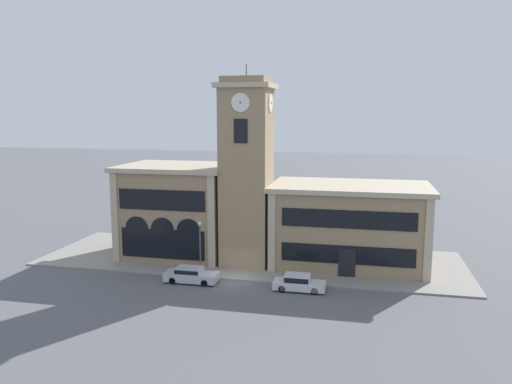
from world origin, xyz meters
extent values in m
plane|color=#56565B|center=(0.00, 0.00, 0.00)|extent=(300.00, 300.00, 0.00)
cube|color=gray|center=(0.00, 6.75, 0.07)|extent=(42.22, 13.50, 0.15)
cube|color=#937A5B|center=(0.00, 5.22, 8.55)|extent=(4.52, 4.52, 17.09)
cube|color=tan|center=(0.00, 5.22, 17.32)|extent=(5.22, 5.22, 0.45)
cube|color=#937A5B|center=(0.00, 5.22, 17.84)|extent=(4.16, 4.16, 0.60)
cylinder|color=#4C4C51|center=(0.00, 5.22, 18.74)|extent=(0.10, 0.10, 1.20)
cylinder|color=silver|center=(0.00, 2.91, 15.74)|extent=(1.71, 0.10, 1.71)
cylinder|color=black|center=(0.00, 2.84, 15.74)|extent=(0.14, 0.04, 0.14)
cylinder|color=silver|center=(2.31, 5.22, 15.74)|extent=(0.10, 1.71, 1.71)
cylinder|color=black|center=(2.38, 5.22, 15.74)|extent=(0.04, 0.14, 0.14)
cube|color=black|center=(0.00, 2.92, 13.19)|extent=(1.27, 0.10, 2.20)
cube|color=#937A5B|center=(-7.91, 7.23, 4.53)|extent=(10.70, 8.54, 9.06)
cube|color=tan|center=(-7.91, 7.23, 9.28)|extent=(11.40, 9.24, 0.45)
cube|color=tan|center=(-12.91, 2.90, 4.53)|extent=(0.70, 0.16, 9.06)
cube|color=tan|center=(-2.91, 2.90, 4.53)|extent=(0.70, 0.16, 9.06)
cube|color=black|center=(-7.91, 2.92, 6.52)|extent=(8.77, 0.10, 1.99)
cube|color=black|center=(-7.91, 2.92, 2.17)|extent=(8.56, 0.10, 2.90)
cylinder|color=black|center=(-10.58, 2.91, 3.62)|extent=(2.35, 0.06, 2.35)
cylinder|color=black|center=(-7.91, 2.91, 3.62)|extent=(2.35, 0.06, 2.35)
cylinder|color=black|center=(-5.24, 2.91, 3.62)|extent=(2.35, 0.06, 2.35)
cube|color=#937A5B|center=(9.84, 7.23, 3.77)|extent=(14.55, 8.54, 7.54)
cube|color=tan|center=(9.84, 7.23, 7.77)|extent=(15.25, 9.24, 0.45)
cube|color=tan|center=(2.91, 2.90, 3.77)|extent=(0.70, 0.16, 7.54)
cube|color=tan|center=(16.76, 2.90, 3.77)|extent=(0.70, 0.16, 7.54)
cube|color=black|center=(9.84, 2.92, 5.43)|extent=(11.93, 0.10, 1.66)
cube|color=black|center=(9.84, 2.91, 1.36)|extent=(1.50, 0.12, 2.72)
cube|color=black|center=(9.84, 2.92, 2.17)|extent=(11.93, 0.10, 1.69)
cube|color=#B2B7C1|center=(-3.52, -1.19, 0.52)|extent=(4.73, 1.87, 0.71)
cube|color=#B2B7C1|center=(-3.71, -1.20, 1.12)|extent=(2.28, 1.66, 0.48)
cube|color=black|center=(-3.71, -1.20, 1.12)|extent=(2.19, 1.70, 0.36)
cylinder|color=black|center=(-2.07, -0.38, 0.31)|extent=(0.62, 0.23, 0.61)
cylinder|color=black|center=(-2.05, -1.98, 0.31)|extent=(0.62, 0.23, 0.61)
cylinder|color=black|center=(-4.99, -0.41, 0.31)|extent=(0.62, 0.23, 0.61)
cylinder|color=black|center=(-4.97, -2.01, 0.31)|extent=(0.62, 0.23, 0.61)
cube|color=silver|center=(6.07, -1.19, 0.48)|extent=(4.40, 1.80, 0.61)
cube|color=silver|center=(5.90, -1.19, 1.07)|extent=(2.12, 1.61, 0.58)
cube|color=black|center=(5.90, -1.19, 1.07)|extent=(2.03, 1.64, 0.44)
cylinder|color=black|center=(7.42, -0.41, 0.31)|extent=(0.63, 0.23, 0.63)
cylinder|color=black|center=(7.44, -1.95, 0.31)|extent=(0.63, 0.23, 0.63)
cylinder|color=black|center=(4.71, -0.44, 0.31)|extent=(0.63, 0.23, 0.63)
cylinder|color=black|center=(4.72, -1.98, 0.31)|extent=(0.63, 0.23, 0.63)
cylinder|color=#4C4C51|center=(-3.31, 0.73, 2.44)|extent=(0.12, 0.12, 4.57)
sphere|color=silver|center=(-3.31, 0.73, 4.90)|extent=(0.36, 0.36, 0.36)
cylinder|color=red|center=(-4.61, 0.23, 0.50)|extent=(0.22, 0.22, 0.70)
sphere|color=red|center=(-4.61, 0.23, 0.93)|extent=(0.19, 0.19, 0.19)
camera|label=1|loc=(11.16, -41.28, 14.77)|focal=35.00mm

